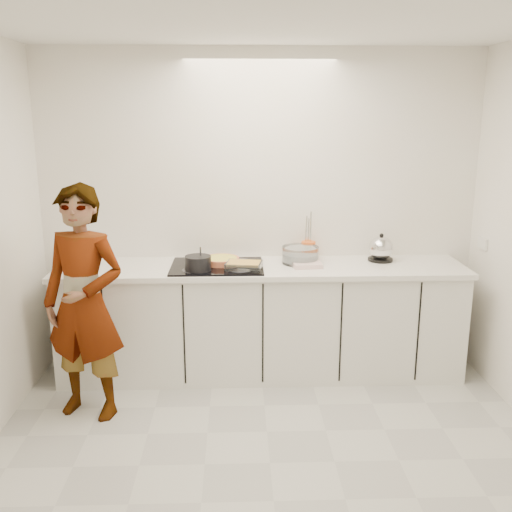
{
  "coord_description": "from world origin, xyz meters",
  "views": [
    {
      "loc": [
        -0.19,
        -3.08,
        2.08
      ],
      "look_at": [
        -0.05,
        1.05,
        1.05
      ],
      "focal_mm": 40.0,
      "sensor_mm": 36.0,
      "label": 1
    }
  ],
  "objects_px": {
    "baking_dish": "(244,265)",
    "mixing_bowl": "(300,256)",
    "saucepan": "(198,263)",
    "utensil_crock": "(308,250)",
    "hob": "(217,266)",
    "cook": "(84,304)",
    "tart_dish": "(221,260)",
    "kettle": "(381,249)"
  },
  "relations": [
    {
      "from": "mixing_bowl",
      "to": "kettle",
      "type": "height_order",
      "value": "kettle"
    },
    {
      "from": "hob",
      "to": "saucepan",
      "type": "relative_size",
      "value": 2.95
    },
    {
      "from": "tart_dish",
      "to": "utensil_crock",
      "type": "relative_size",
      "value": 2.59
    },
    {
      "from": "baking_dish",
      "to": "cook",
      "type": "height_order",
      "value": "cook"
    },
    {
      "from": "kettle",
      "to": "utensil_crock",
      "type": "height_order",
      "value": "kettle"
    },
    {
      "from": "saucepan",
      "to": "cook",
      "type": "height_order",
      "value": "cook"
    },
    {
      "from": "saucepan",
      "to": "kettle",
      "type": "relative_size",
      "value": 1.06
    },
    {
      "from": "tart_dish",
      "to": "mixing_bowl",
      "type": "height_order",
      "value": "mixing_bowl"
    },
    {
      "from": "hob",
      "to": "utensil_crock",
      "type": "height_order",
      "value": "utensil_crock"
    },
    {
      "from": "saucepan",
      "to": "mixing_bowl",
      "type": "relative_size",
      "value": 0.64
    },
    {
      "from": "hob",
      "to": "cook",
      "type": "bearing_deg",
      "value": -146.24
    },
    {
      "from": "saucepan",
      "to": "mixing_bowl",
      "type": "xyz_separation_m",
      "value": [
        0.81,
        0.24,
        -0.01
      ]
    },
    {
      "from": "hob",
      "to": "mixing_bowl",
      "type": "xyz_separation_m",
      "value": [
        0.67,
        0.1,
        0.06
      ]
    },
    {
      "from": "utensil_crock",
      "to": "cook",
      "type": "relative_size",
      "value": 0.09
    },
    {
      "from": "mixing_bowl",
      "to": "utensil_crock",
      "type": "bearing_deg",
      "value": 60.13
    },
    {
      "from": "hob",
      "to": "cook",
      "type": "height_order",
      "value": "cook"
    },
    {
      "from": "saucepan",
      "to": "mixing_bowl",
      "type": "distance_m",
      "value": 0.84
    },
    {
      "from": "saucepan",
      "to": "utensil_crock",
      "type": "xyz_separation_m",
      "value": [
        0.89,
        0.38,
        0.0
      ]
    },
    {
      "from": "baking_dish",
      "to": "hob",
      "type": "bearing_deg",
      "value": 153.58
    },
    {
      "from": "hob",
      "to": "saucepan",
      "type": "height_order",
      "value": "saucepan"
    },
    {
      "from": "saucepan",
      "to": "baking_dish",
      "type": "relative_size",
      "value": 0.81
    },
    {
      "from": "hob",
      "to": "mixing_bowl",
      "type": "relative_size",
      "value": 1.89
    },
    {
      "from": "saucepan",
      "to": "cook",
      "type": "xyz_separation_m",
      "value": [
        -0.75,
        -0.46,
        -0.16
      ]
    },
    {
      "from": "kettle",
      "to": "utensil_crock",
      "type": "bearing_deg",
      "value": 171.43
    },
    {
      "from": "tart_dish",
      "to": "kettle",
      "type": "height_order",
      "value": "kettle"
    },
    {
      "from": "saucepan",
      "to": "baking_dish",
      "type": "xyz_separation_m",
      "value": [
        0.35,
        0.03,
        -0.03
      ]
    },
    {
      "from": "hob",
      "to": "kettle",
      "type": "bearing_deg",
      "value": 6.56
    },
    {
      "from": "utensil_crock",
      "to": "mixing_bowl",
      "type": "bearing_deg",
      "value": -119.87
    },
    {
      "from": "mixing_bowl",
      "to": "cook",
      "type": "height_order",
      "value": "cook"
    },
    {
      "from": "baking_dish",
      "to": "mixing_bowl",
      "type": "relative_size",
      "value": 0.79
    },
    {
      "from": "hob",
      "to": "tart_dish",
      "type": "xyz_separation_m",
      "value": [
        0.03,
        0.06,
        0.03
      ]
    },
    {
      "from": "mixing_bowl",
      "to": "cook",
      "type": "relative_size",
      "value": 0.23
    },
    {
      "from": "cook",
      "to": "mixing_bowl",
      "type": "bearing_deg",
      "value": 40.74
    },
    {
      "from": "baking_dish",
      "to": "kettle",
      "type": "height_order",
      "value": "kettle"
    },
    {
      "from": "saucepan",
      "to": "cook",
      "type": "distance_m",
      "value": 0.9
    },
    {
      "from": "tart_dish",
      "to": "cook",
      "type": "bearing_deg",
      "value": -144.5
    },
    {
      "from": "mixing_bowl",
      "to": "cook",
      "type": "distance_m",
      "value": 1.72
    },
    {
      "from": "utensil_crock",
      "to": "kettle",
      "type": "bearing_deg",
      "value": -8.57
    },
    {
      "from": "cook",
      "to": "baking_dish",
      "type": "bearing_deg",
      "value": 40.75
    },
    {
      "from": "baking_dish",
      "to": "cook",
      "type": "bearing_deg",
      "value": -155.97
    },
    {
      "from": "hob",
      "to": "cook",
      "type": "relative_size",
      "value": 0.44
    },
    {
      "from": "hob",
      "to": "utensil_crock",
      "type": "bearing_deg",
      "value": 17.85
    }
  ]
}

